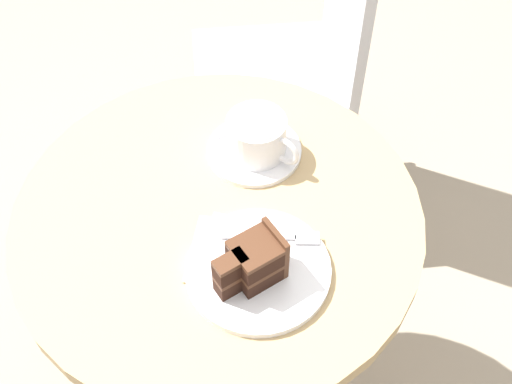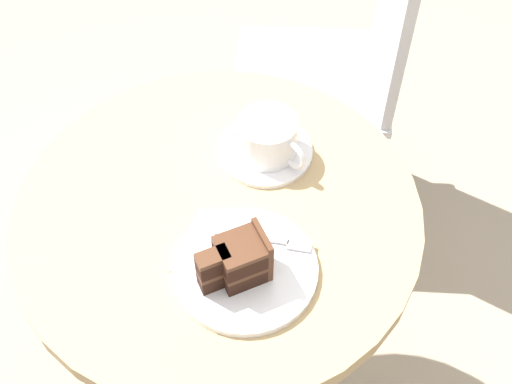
{
  "view_description": "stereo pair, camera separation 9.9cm",
  "coord_description": "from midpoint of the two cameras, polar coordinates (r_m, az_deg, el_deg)",
  "views": [
    {
      "loc": [
        0.41,
        -0.45,
        1.53
      ],
      "look_at": [
        0.04,
        0.04,
        0.75
      ],
      "focal_mm": 45.0,
      "sensor_mm": 36.0,
      "label": 1
    },
    {
      "loc": [
        0.48,
        -0.39,
        1.53
      ],
      "look_at": [
        0.04,
        0.04,
        0.75
      ],
      "focal_mm": 45.0,
      "sensor_mm": 36.0,
      "label": 2
    }
  ],
  "objects": [
    {
      "name": "ground_plane",
      "position": [
        1.65,
        -0.46,
        -16.65
      ],
      "size": [
        4.4,
        4.4,
        0.01
      ],
      "primitive_type": "cube",
      "color": "gray",
      "rests_on": "ground"
    },
    {
      "name": "cafe_table",
      "position": [
        1.12,
        -0.65,
        -5.44
      ],
      "size": [
        0.65,
        0.65,
        0.71
      ],
      "color": "tan",
      "rests_on": "ground"
    },
    {
      "name": "saucer",
      "position": [
        1.09,
        3.43,
        3.52
      ],
      "size": [
        0.16,
        0.16,
        0.01
      ],
      "color": "white",
      "rests_on": "cafe_table"
    },
    {
      "name": "coffee_cup",
      "position": [
        1.06,
        3.8,
        4.79
      ],
      "size": [
        0.13,
        0.1,
        0.07
      ],
      "color": "white",
      "rests_on": "saucer"
    },
    {
      "name": "teaspoon",
      "position": [
        1.13,
        3.21,
        5.92
      ],
      "size": [
        0.04,
        0.09,
        0.0
      ],
      "rotation": [
        0.0,
        0.0,
        1.22
      ],
      "color": "#B7B7BC",
      "rests_on": "saucer"
    },
    {
      "name": "cake_plate",
      "position": [
        0.95,
        2.02,
        -7.05
      ],
      "size": [
        0.22,
        0.22,
        0.01
      ],
      "color": "white",
      "rests_on": "cafe_table"
    },
    {
      "name": "cake_slice",
      "position": [
        0.9,
        1.56,
        -6.3
      ],
      "size": [
        0.08,
        0.11,
        0.08
      ],
      "rotation": [
        0.0,
        0.0,
        4.36
      ],
      "color": "black",
      "rests_on": "cake_plate"
    },
    {
      "name": "fork",
      "position": [
        0.97,
        4.63,
        -4.55
      ],
      "size": [
        0.13,
        0.1,
        0.0
      ],
      "rotation": [
        0.0,
        0.0,
        0.61
      ],
      "color": "#B7B7BC",
      "rests_on": "cake_plate"
    },
    {
      "name": "napkin",
      "position": [
        0.97,
        0.34,
        -5.49
      ],
      "size": [
        0.18,
        0.17,
        0.0
      ],
      "rotation": [
        0.0,
        0.0,
        3.48
      ],
      "color": "beige",
      "rests_on": "cafe_table"
    },
    {
      "name": "cafe_chair",
      "position": [
        1.6,
        10.05,
        12.04
      ],
      "size": [
        0.54,
        0.54,
        0.9
      ],
      "rotation": [
        0.0,
        0.0,
        5.45
      ],
      "color": "#BCBCC1",
      "rests_on": "ground"
    }
  ]
}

